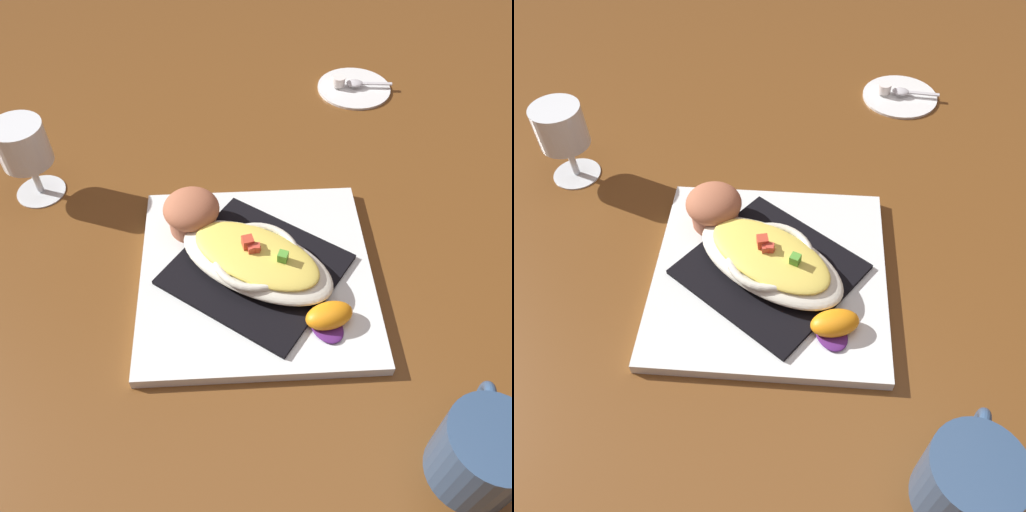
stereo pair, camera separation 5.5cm
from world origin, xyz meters
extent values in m
plane|color=brown|center=(0.00, 0.00, 0.00)|extent=(2.60, 2.60, 0.00)
cube|color=white|center=(0.00, 0.00, 0.01)|extent=(0.36, 0.36, 0.02)
cube|color=black|center=(0.00, 0.00, 0.02)|extent=(0.27, 0.27, 0.01)
ellipsoid|color=silver|center=(0.00, 0.00, 0.04)|extent=(0.22, 0.22, 0.03)
torus|color=silver|center=(0.00, 0.00, 0.05)|extent=(0.16, 0.16, 0.01)
ellipsoid|color=#EDD556|center=(0.00, 0.00, 0.05)|extent=(0.18, 0.18, 0.02)
cube|color=#D04834|center=(0.00, -0.01, 0.06)|extent=(0.01, 0.01, 0.01)
cube|color=#55A737|center=(0.02, 0.03, 0.06)|extent=(0.02, 0.02, 0.01)
cube|color=#CC412B|center=(-0.01, -0.01, 0.06)|extent=(0.01, 0.01, 0.01)
cube|color=#CA4739|center=(0.00, 0.00, 0.06)|extent=(0.01, 0.01, 0.01)
cube|color=#D5422D|center=(0.00, 0.00, 0.06)|extent=(0.01, 0.01, 0.01)
cube|color=#DA4736|center=(0.00, 0.00, 0.06)|extent=(0.01, 0.01, 0.01)
cylinder|color=#A45E43|center=(-0.10, -0.06, 0.03)|extent=(0.06, 0.06, 0.03)
ellipsoid|color=#AB6244|center=(-0.10, -0.06, 0.05)|extent=(0.08, 0.08, 0.04)
ellipsoid|color=#4C0F23|center=(-0.10, -0.06, 0.06)|extent=(0.03, 0.03, 0.01)
ellipsoid|color=#53216C|center=(0.11, 0.06, 0.02)|extent=(0.05, 0.05, 0.01)
ellipsoid|color=orange|center=(0.10, 0.06, 0.03)|extent=(0.04, 0.06, 0.03)
cylinder|color=#304B70|center=(0.30, 0.14, 0.05)|extent=(0.09, 0.09, 0.09)
torus|color=#304B70|center=(0.25, 0.17, 0.05)|extent=(0.05, 0.04, 0.05)
cylinder|color=#4C2D14|center=(0.30, 0.14, 0.03)|extent=(0.08, 0.08, 0.05)
cylinder|color=white|center=(-0.25, -0.27, 0.00)|extent=(0.07, 0.07, 0.00)
cylinder|color=white|center=(-0.25, -0.27, 0.03)|extent=(0.01, 0.01, 0.06)
cylinder|color=white|center=(-0.25, -0.27, 0.09)|extent=(0.07, 0.07, 0.06)
cylinder|color=silver|center=(-0.25, -0.27, 0.08)|extent=(0.06, 0.06, 0.03)
cylinder|color=white|center=(-0.37, 0.29, 0.00)|extent=(0.13, 0.13, 0.01)
ellipsoid|color=silver|center=(-0.37, 0.29, 0.01)|extent=(0.03, 0.04, 0.01)
cube|color=silver|center=(-0.36, 0.33, 0.01)|extent=(0.02, 0.06, 0.00)
cylinder|color=white|center=(-0.38, 0.26, 0.02)|extent=(0.02, 0.02, 0.02)
camera|label=1|loc=(0.41, -0.11, 0.56)|focal=37.55mm
camera|label=2|loc=(0.42, -0.06, 0.56)|focal=37.55mm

